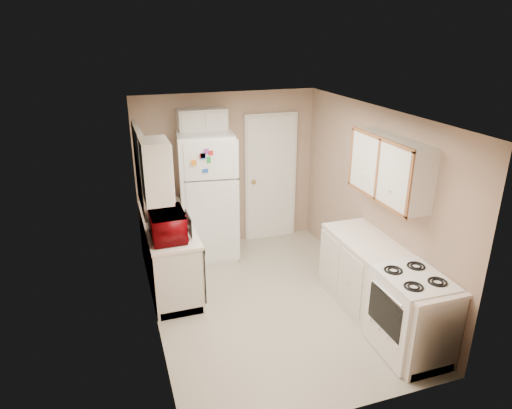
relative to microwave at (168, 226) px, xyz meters
name	(u,v)px	position (x,y,z in m)	size (l,w,h in m)	color
floor	(268,302)	(1.15, -0.40, -1.05)	(3.80, 3.80, 0.00)	beige
ceiling	(271,113)	(1.15, -0.40, 1.35)	(3.80, 3.80, 0.00)	white
wall_left	(149,231)	(-0.25, -0.40, 0.15)	(3.80, 3.80, 0.00)	tan
wall_right	(373,202)	(2.55, -0.40, 0.15)	(3.80, 3.80, 0.00)	tan
wall_back	(228,171)	(1.15, 1.50, 0.15)	(2.80, 2.80, 0.00)	tan
wall_front	(349,300)	(1.15, -2.30, 0.15)	(2.80, 2.80, 0.00)	tan
left_counter	(169,252)	(0.05, 0.50, -0.60)	(0.60, 1.80, 0.90)	silver
dishwasher	(199,267)	(0.34, -0.10, -0.56)	(0.03, 0.58, 0.72)	black
sink	(165,220)	(0.05, 0.65, -0.19)	(0.54, 0.74, 0.16)	gray
microwave	(168,226)	(0.00, 0.00, 0.00)	(0.33, 0.60, 0.40)	#780309
soap_bottle	(163,202)	(0.06, 0.95, -0.05)	(0.09, 0.09, 0.19)	white
window_blinds	(141,169)	(-0.21, 0.65, 0.55)	(0.10, 0.98, 1.08)	silver
upper_cabinet_left	(156,171)	(-0.10, -0.18, 0.75)	(0.30, 0.45, 0.70)	silver
refrigerator	(207,196)	(0.74, 1.16, -0.10)	(0.78, 0.76, 1.90)	white
cabinet_over_fridge	(202,123)	(0.75, 1.35, 0.95)	(0.70, 0.30, 0.40)	silver
interior_door	(271,178)	(1.85, 1.46, -0.03)	(0.86, 0.06, 2.08)	white
right_counter	(381,288)	(2.25, -1.20, -0.60)	(0.60, 2.00, 0.90)	silver
stove	(409,315)	(2.23, -1.75, -0.60)	(0.61, 0.75, 0.91)	white
upper_cabinet_right	(390,168)	(2.40, -0.90, 0.75)	(0.30, 1.20, 0.70)	silver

